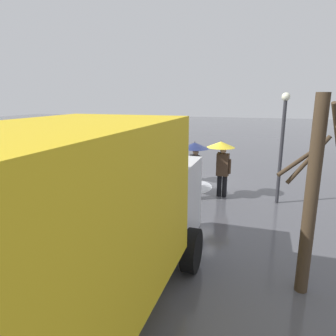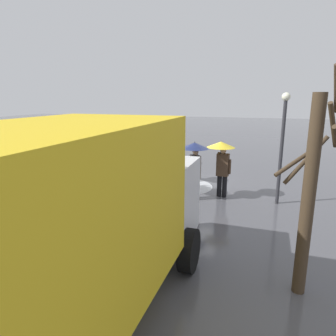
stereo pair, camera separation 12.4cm
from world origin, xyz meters
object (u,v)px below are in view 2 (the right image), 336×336
hand_dolly_boxes (162,170)px  street_lamp (282,137)px  pedestrian_black_side (170,147)px  bare_tree_near (310,192)px  box_truck_background (38,242)px  pedestrian_white_side (160,155)px  shopping_cart_vendor (178,177)px  pedestrian_far_side (222,156)px  cargo_van_parked_right (118,151)px  pedestrian_pink_side (195,157)px

hand_dolly_boxes → street_lamp: bearing=175.5°
pedestrian_black_side → bare_tree_near: bare_tree_near is taller
box_truck_background → pedestrian_white_side: box_truck_background is taller
box_truck_background → shopping_cart_vendor: 8.60m
street_lamp → pedestrian_white_side: bearing=6.1°
pedestrian_white_side → pedestrian_far_side: same height
pedestrian_far_side → street_lamp: size_ratio=0.56×
hand_dolly_boxes → pedestrian_white_side: bearing=102.3°
shopping_cart_vendor → street_lamp: street_lamp is taller
box_truck_background → pedestrian_white_side: bearing=-82.7°
cargo_van_parked_right → shopping_cart_vendor: (-3.47, 1.63, -0.61)m
pedestrian_far_side → street_lamp: (-2.04, 0.20, 0.80)m
bare_tree_near → street_lamp: size_ratio=1.09×
pedestrian_pink_side → street_lamp: 3.07m
box_truck_background → pedestrian_black_side: box_truck_background is taller
box_truck_background → pedestrian_far_side: size_ratio=3.86×
box_truck_background → pedestrian_pink_side: size_ratio=3.86×
shopping_cart_vendor → bare_tree_near: bare_tree_near is taller
hand_dolly_boxes → bare_tree_near: (-4.65, 5.50, 1.24)m
hand_dolly_boxes → pedestrian_white_side: (-0.18, 0.81, 0.79)m
pedestrian_far_side → bare_tree_near: size_ratio=0.51×
box_truck_background → pedestrian_black_side: bearing=-83.1°
pedestrian_pink_side → hand_dolly_boxes: bearing=-25.7°
street_lamp → pedestrian_far_side: bearing=-5.5°
hand_dolly_boxes → street_lamp: (-4.45, 0.35, 1.57)m
pedestrian_pink_side → bare_tree_near: size_ratio=0.51×
hand_dolly_boxes → bare_tree_near: bare_tree_near is taller
bare_tree_near → street_lamp: (0.21, -5.15, 0.33)m
hand_dolly_boxes → pedestrian_black_side: pedestrian_black_side is taller
cargo_van_parked_right → street_lamp: (-7.27, 2.07, 1.19)m
pedestrian_black_side → street_lamp: size_ratio=0.56×
box_truck_background → pedestrian_white_side: 7.65m
shopping_cart_vendor → pedestrian_white_side: bearing=62.6°
box_truck_background → bare_tree_near: (-3.51, -2.88, 0.10)m
pedestrian_far_side → bare_tree_near: bearing=112.9°
hand_dolly_boxes → pedestrian_far_side: (-2.40, 0.16, 0.77)m
hand_dolly_boxes → bare_tree_near: bearing=130.2°
box_truck_background → shopping_cart_vendor: bearing=-86.6°
box_truck_background → pedestrian_far_side: bearing=-98.7°
pedestrian_white_side → street_lamp: (-4.27, -0.46, 0.79)m
pedestrian_black_side → pedestrian_far_side: (-2.39, 1.27, -0.01)m
cargo_van_parked_right → pedestrian_pink_side: bearing=150.6°
box_truck_background → hand_dolly_boxes: size_ratio=5.65×
pedestrian_pink_side → street_lamp: bearing=-172.9°
bare_tree_near → pedestrian_pink_side: bearing=-56.6°
box_truck_background → pedestrian_far_side: (-1.25, -8.23, -0.37)m
cargo_van_parked_right → pedestrian_pink_side: 4.98m
bare_tree_near → street_lamp: bare_tree_near is taller
shopping_cart_vendor → pedestrian_black_side: size_ratio=0.49×
box_truck_background → pedestrian_pink_side: bearing=-92.6°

